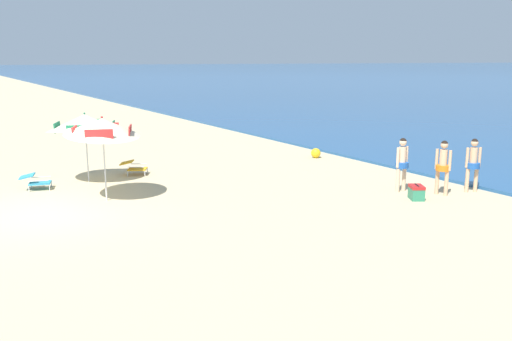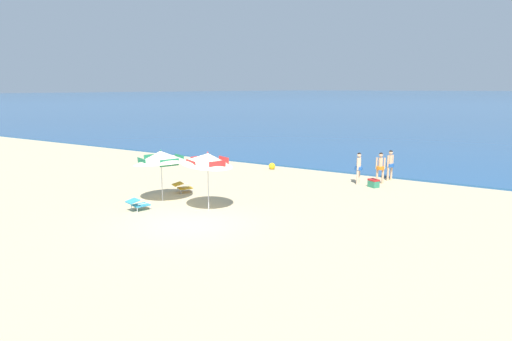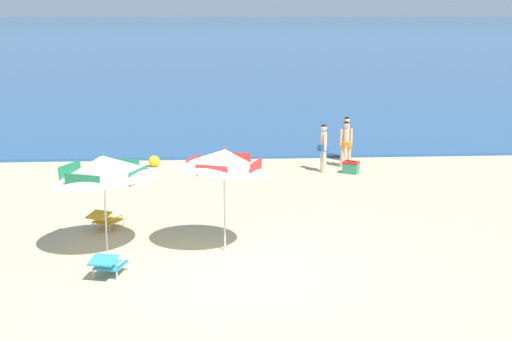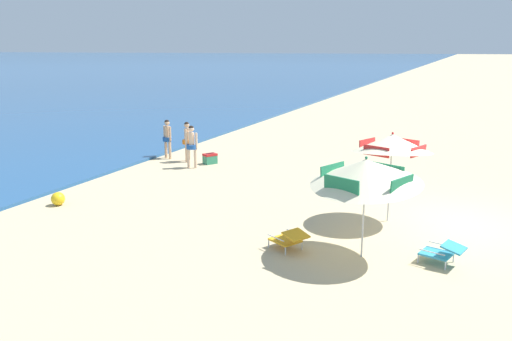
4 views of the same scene
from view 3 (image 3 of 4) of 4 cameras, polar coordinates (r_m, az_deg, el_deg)
ground_plane at (r=14.45m, az=-0.93°, el=-8.27°), size 800.00×800.00×0.00m
ocean_water at (r=424.91m, az=-3.94°, el=11.86°), size 800.00×800.00×0.10m
beach_umbrella_striped_main at (r=15.61m, az=-12.19°, el=0.24°), size 3.00×2.97×2.27m
beach_umbrella_striped_second at (r=15.26m, az=-2.58°, el=0.87°), size 2.50×2.47×2.38m
lounge_chair_under_umbrella at (r=14.48m, az=-11.81°, el=-7.32°), size 0.75×0.96×0.49m
lounge_chair_beside_umbrella at (r=17.54m, az=-12.05°, el=-3.80°), size 0.87×0.99×0.49m
person_standing_near_shore at (r=23.34m, az=5.45°, el=2.11°), size 0.39×0.47×1.59m
person_standing_beside at (r=24.18m, az=7.26°, el=2.41°), size 0.45×0.39×1.58m
person_wading_in at (r=25.22m, az=7.29°, el=2.83°), size 0.39×0.44×1.58m
cooler_box at (r=23.35m, az=7.65°, el=0.26°), size 0.60×0.55×0.43m
beach_ball at (r=24.41m, az=-8.19°, el=0.75°), size 0.38×0.38×0.38m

